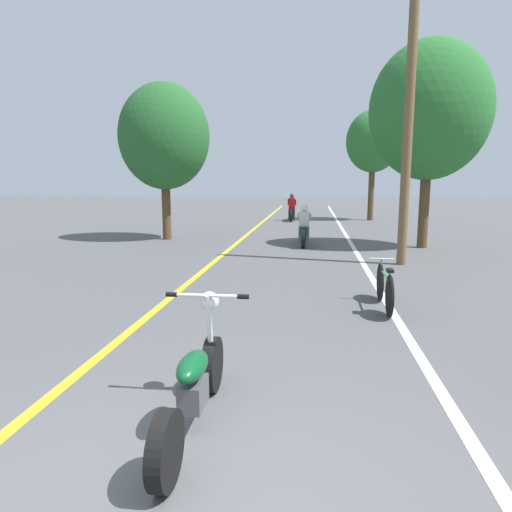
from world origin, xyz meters
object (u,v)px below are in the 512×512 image
(utility_pole, at_px, (409,113))
(roadside_tree_left, at_px, (164,137))
(roadside_tree_right_far, at_px, (373,142))
(motorcycle_foreground, at_px, (195,383))
(motorcycle_rider_lead, at_px, (304,229))
(bicycle_parked, at_px, (385,287))
(motorcycle_rider_far, at_px, (292,211))
(roadside_tree_right_near, at_px, (430,111))

(utility_pole, bearing_deg, roadside_tree_left, 151.02)
(roadside_tree_right_far, bearing_deg, motorcycle_foreground, -100.71)
(motorcycle_foreground, distance_m, motorcycle_rider_lead, 11.85)
(roadside_tree_left, bearing_deg, utility_pole, -28.98)
(roadside_tree_left, height_order, bicycle_parked, roadside_tree_left)
(motorcycle_foreground, xyz_separation_m, bicycle_parked, (2.26, 4.14, -0.04))
(roadside_tree_left, distance_m, motorcycle_foreground, 13.87)
(motorcycle_rider_lead, xyz_separation_m, motorcycle_rider_far, (-0.84, 9.51, 0.02))
(roadside_tree_right_near, relative_size, motorcycle_rider_far, 3.17)
(motorcycle_rider_lead, relative_size, bicycle_parked, 1.28)
(roadside_tree_right_far, relative_size, motorcycle_rider_lead, 2.69)
(roadside_tree_right_near, xyz_separation_m, roadside_tree_left, (-8.97, 1.04, -0.60))
(roadside_tree_right_far, xyz_separation_m, motorcycle_rider_far, (-4.31, -0.85, -3.68))
(utility_pole, xyz_separation_m, motorcycle_foreground, (-3.34, -8.47, -3.42))
(roadside_tree_right_far, relative_size, roadside_tree_left, 1.05)
(motorcycle_rider_lead, distance_m, motorcycle_rider_far, 9.55)
(roadside_tree_left, bearing_deg, motorcycle_rider_lead, -10.10)
(motorcycle_rider_lead, height_order, motorcycle_rider_far, motorcycle_rider_far)
(roadside_tree_right_far, bearing_deg, motorcycle_rider_lead, -108.48)
(motorcycle_rider_far, relative_size, bicycle_parked, 1.19)
(roadside_tree_right_far, height_order, motorcycle_foreground, roadside_tree_right_far)
(roadside_tree_left, bearing_deg, motorcycle_foreground, -71.04)
(roadside_tree_left, relative_size, motorcycle_rider_far, 2.75)
(roadside_tree_right_far, distance_m, bicycle_parked, 18.56)
(motorcycle_foreground, bearing_deg, bicycle_parked, 61.39)
(roadside_tree_right_far, xyz_separation_m, motorcycle_foreground, (-4.20, -22.20, -3.83))
(roadside_tree_right_far, bearing_deg, motorcycle_rider_far, -168.80)
(bicycle_parked, bearing_deg, utility_pole, 75.94)
(utility_pole, height_order, motorcycle_rider_far, utility_pole)
(motorcycle_rider_far, bearing_deg, roadside_tree_right_near, -63.98)
(bicycle_parked, bearing_deg, motorcycle_rider_lead, 101.25)
(roadside_tree_right_near, bearing_deg, motorcycle_rider_far, 116.02)
(utility_pole, xyz_separation_m, bicycle_parked, (-1.08, -4.32, -3.46))
(utility_pole, height_order, motorcycle_rider_lead, utility_pole)
(roadside_tree_right_near, relative_size, motorcycle_rider_lead, 2.95)
(utility_pole, distance_m, bicycle_parked, 5.64)
(utility_pole, relative_size, bicycle_parked, 4.33)
(motorcycle_rider_lead, bearing_deg, motorcycle_rider_far, 95.06)
(roadside_tree_left, xyz_separation_m, motorcycle_rider_far, (4.27, 8.60, -3.17))
(motorcycle_rider_lead, bearing_deg, motorcycle_foreground, -93.54)
(motorcycle_rider_far, xyz_separation_m, bicycle_parked, (2.37, -17.20, -0.19))
(roadside_tree_right_far, relative_size, motorcycle_rider_far, 2.89)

